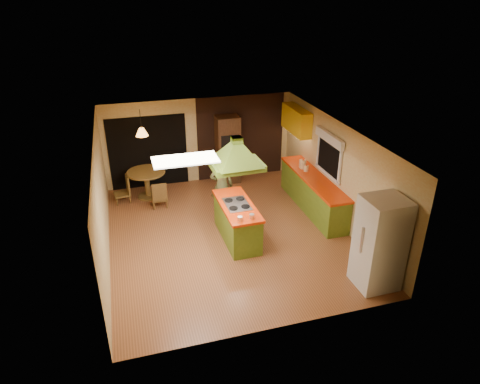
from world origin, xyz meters
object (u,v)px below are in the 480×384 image
object	(u,v)px
man	(222,186)
wall_oven	(228,149)
dining_table	(147,179)
kitchen_island	(237,221)
refrigerator	(380,243)
canister_large	(303,164)

from	to	relation	value
man	wall_oven	bearing A→B (deg)	-96.66
wall_oven	dining_table	world-z (taller)	wall_oven
kitchen_island	refrigerator	xyz separation A→B (m)	(2.16, -2.37, 0.49)
kitchen_island	man	bearing A→B (deg)	91.41
man	wall_oven	world-z (taller)	wall_oven
kitchen_island	refrigerator	distance (m)	3.24
kitchen_island	refrigerator	bearing A→B (deg)	-48.54
man	canister_large	bearing A→B (deg)	-162.41
refrigerator	dining_table	size ratio (longest dim) A/B	1.81
man	canister_large	distance (m)	2.33
man	canister_large	world-z (taller)	man
man	refrigerator	size ratio (longest dim) A/B	0.85
man	refrigerator	distance (m)	4.24
dining_table	man	bearing A→B (deg)	-40.87
wall_oven	canister_large	size ratio (longest dim) A/B	8.42
kitchen_island	man	size ratio (longest dim) A/B	1.13
refrigerator	dining_table	bearing A→B (deg)	127.02
man	dining_table	size ratio (longest dim) A/B	1.53
refrigerator	wall_oven	xyz separation A→B (m)	(-1.54, 5.58, 0.06)
dining_table	kitchen_island	bearing A→B (deg)	-56.90
refrigerator	canister_large	world-z (taller)	refrigerator
refrigerator	dining_table	distance (m)	6.50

